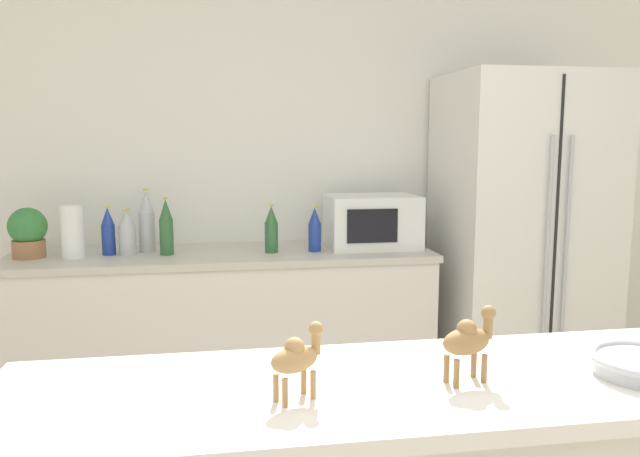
# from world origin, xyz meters

# --- Properties ---
(wall_back) EXTENTS (8.00, 0.06, 2.55)m
(wall_back) POSITION_xyz_m (0.00, 2.73, 1.27)
(wall_back) COLOR white
(wall_back) RESTS_ON ground_plane
(back_counter) EXTENTS (2.17, 0.63, 0.92)m
(back_counter) POSITION_xyz_m (-0.38, 2.40, 0.46)
(back_counter) COLOR silver
(back_counter) RESTS_ON ground_plane
(refrigerator) EXTENTS (0.84, 0.74, 1.84)m
(refrigerator) POSITION_xyz_m (1.23, 2.33, 0.92)
(refrigerator) COLOR silver
(refrigerator) RESTS_ON ground_plane
(potted_plant) EXTENTS (0.18, 0.18, 0.25)m
(potted_plant) POSITION_xyz_m (-1.33, 2.39, 1.04)
(potted_plant) COLOR #9E6B47
(potted_plant) RESTS_ON back_counter
(paper_towel_roll) EXTENTS (0.11, 0.11, 0.26)m
(paper_towel_roll) POSITION_xyz_m (-1.11, 2.34, 1.05)
(paper_towel_roll) COLOR white
(paper_towel_roll) RESTS_ON back_counter
(microwave) EXTENTS (0.48, 0.37, 0.28)m
(microwave) POSITION_xyz_m (0.42, 2.42, 1.06)
(microwave) COLOR white
(microwave) RESTS_ON back_counter
(back_bottle_0) EXTENTS (0.07, 0.07, 0.25)m
(back_bottle_0) POSITION_xyz_m (-0.95, 2.41, 1.04)
(back_bottle_0) COLOR navy
(back_bottle_0) RESTS_ON back_counter
(back_bottle_1) EXTENTS (0.08, 0.08, 0.23)m
(back_bottle_1) POSITION_xyz_m (-0.86, 2.39, 1.03)
(back_bottle_1) COLOR #B2B7BC
(back_bottle_1) RESTS_ON back_counter
(back_bottle_2) EXTENTS (0.07, 0.07, 0.24)m
(back_bottle_2) POSITION_xyz_m (0.09, 2.33, 1.03)
(back_bottle_2) COLOR navy
(back_bottle_2) RESTS_ON back_counter
(back_bottle_3) EXTENTS (0.07, 0.07, 0.29)m
(back_bottle_3) POSITION_xyz_m (-0.66, 2.36, 1.06)
(back_bottle_3) COLOR #2D6033
(back_bottle_3) RESTS_ON back_counter
(back_bottle_4) EXTENTS (0.08, 0.08, 0.33)m
(back_bottle_4) POSITION_xyz_m (-0.77, 2.46, 1.07)
(back_bottle_4) COLOR #B2B7BC
(back_bottle_4) RESTS_ON back_counter
(back_bottle_5) EXTENTS (0.07, 0.07, 0.25)m
(back_bottle_5) POSITION_xyz_m (-0.13, 2.34, 1.04)
(back_bottle_5) COLOR #2D6033
(back_bottle_5) RESTS_ON back_counter
(camel_figurine) EXTENTS (0.13, 0.08, 0.16)m
(camel_figurine) POSITION_xyz_m (0.11, 0.37, 1.08)
(camel_figurine) COLOR olive
(camel_figurine) RESTS_ON bar_counter
(camel_figurine_second) EXTENTS (0.12, 0.10, 0.15)m
(camel_figurine_second) POSITION_xyz_m (-0.26, 0.34, 1.07)
(camel_figurine_second) COLOR #A87F4C
(camel_figurine_second) RESTS_ON bar_counter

